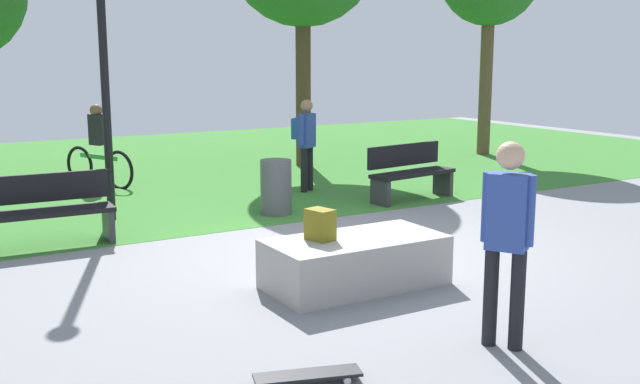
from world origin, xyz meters
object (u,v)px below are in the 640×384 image
at_px(backpack_on_ledge, 320,224).
at_px(trash_bin, 276,187).
at_px(pedestrian_with_backpack, 305,137).
at_px(park_bench_far_left, 410,171).
at_px(skateboard_by_ledge, 308,375).
at_px(park_bench_by_oak, 47,209).
at_px(skater_performing_trick, 507,229).
at_px(concrete_ledge, 355,262).
at_px(lamp_post, 102,30).
at_px(cyclist_on_bicycle, 98,151).

distance_m(backpack_on_ledge, trash_bin, 3.69).
bearing_deg(pedestrian_with_backpack, park_bench_far_left, -53.88).
xyz_separation_m(skateboard_by_ledge, park_bench_by_oak, (-0.84, 5.13, 0.42)).
xyz_separation_m(backpack_on_ledge, pedestrian_with_backpack, (2.59, 4.88, 0.28)).
distance_m(skater_performing_trick, park_bench_by_oak, 5.95).
bearing_deg(backpack_on_ledge, skateboard_by_ledge, -47.69).
xyz_separation_m(park_bench_by_oak, trash_bin, (3.35, 0.24, -0.07)).
height_order(park_bench_far_left, pedestrian_with_backpack, pedestrian_with_backpack).
bearing_deg(concrete_ledge, trash_bin, 75.64).
bearing_deg(pedestrian_with_backpack, skateboard_by_ledge, -119.41).
relative_size(skateboard_by_ledge, park_bench_by_oak, 0.51).
relative_size(skater_performing_trick, trash_bin, 2.07).
bearing_deg(lamp_post, cyclist_on_bicycle, 78.73).
bearing_deg(lamp_post, skateboard_by_ledge, -92.41).
distance_m(lamp_post, cyclist_on_bicycle, 3.67).
xyz_separation_m(park_bench_by_oak, pedestrian_with_backpack, (4.67, 1.67, 0.48)).
bearing_deg(park_bench_far_left, cyclist_on_bicycle, 135.95).
distance_m(skater_performing_trick, cyclist_on_bicycle, 9.48).
bearing_deg(backpack_on_ledge, pedestrian_with_backpack, 137.27).
xyz_separation_m(backpack_on_ledge, skateboard_by_ledge, (-1.24, -1.92, -0.61)).
distance_m(park_bench_by_oak, park_bench_far_left, 5.79).
bearing_deg(pedestrian_with_backpack, concrete_ledge, -114.08).
xyz_separation_m(concrete_ledge, lamp_post, (-1.33, 4.45, 2.45)).
bearing_deg(cyclist_on_bicycle, skater_performing_trick, -84.64).
bearing_deg(skateboard_by_ledge, backpack_on_ledge, 57.08).
relative_size(park_bench_far_left, pedestrian_with_backpack, 1.03).
distance_m(trash_bin, cyclist_on_bicycle, 4.20).
distance_m(skateboard_by_ledge, lamp_post, 6.79).
distance_m(concrete_ledge, cyclist_on_bicycle, 7.47).
height_order(skater_performing_trick, park_bench_by_oak, skater_performing_trick).
relative_size(park_bench_far_left, cyclist_on_bicycle, 0.98).
relative_size(skateboard_by_ledge, pedestrian_with_backpack, 0.51).
bearing_deg(cyclist_on_bicycle, lamp_post, -101.27).
relative_size(concrete_ledge, park_bench_by_oak, 1.14).
bearing_deg(trash_bin, backpack_on_ledge, -110.21).
relative_size(concrete_ledge, pedestrian_with_backpack, 1.15).
relative_size(concrete_ledge, lamp_post, 0.41).
height_order(backpack_on_ledge, park_bench_far_left, park_bench_far_left).
relative_size(pedestrian_with_backpack, cyclist_on_bicycle, 0.96).
bearing_deg(pedestrian_with_backpack, trash_bin, -132.72).
relative_size(backpack_on_ledge, park_bench_by_oak, 0.20).
distance_m(concrete_ledge, lamp_post, 5.25).
height_order(backpack_on_ledge, skateboard_by_ledge, backpack_on_ledge).
bearing_deg(pedestrian_with_backpack, park_bench_by_oak, -160.34).
bearing_deg(lamp_post, park_bench_far_left, -11.91).
xyz_separation_m(lamp_post, cyclist_on_bicycle, (0.59, 2.97, -2.08)).
bearing_deg(cyclist_on_bicycle, park_bench_far_left, -44.05).
relative_size(skateboard_by_ledge, lamp_post, 0.18).
bearing_deg(skater_performing_trick, park_bench_far_left, 59.61).
xyz_separation_m(skater_performing_trick, pedestrian_with_backpack, (2.09, 7.00, -0.05)).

